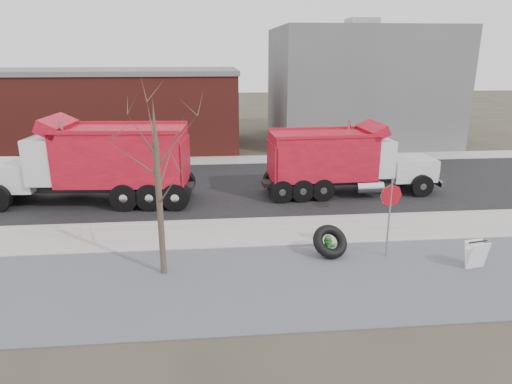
{
  "coord_description": "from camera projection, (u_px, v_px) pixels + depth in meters",
  "views": [
    {
      "loc": [
        -1.62,
        -15.16,
        6.38
      ],
      "look_at": [
        -0.1,
        0.87,
        1.4
      ],
      "focal_mm": 32.0,
      "sensor_mm": 36.0,
      "label": 1
    }
  ],
  "objects": [
    {
      "name": "building_brick",
      "position": [
        89.0,
        109.0,
        30.93
      ],
      "size": [
        20.2,
        8.2,
        5.3
      ],
      "color": "maroon",
      "rests_on": "ground"
    },
    {
      "name": "sidewalk",
      "position": [
        260.0,
        233.0,
        16.68
      ],
      "size": [
        60.0,
        2.5,
        0.06
      ],
      "primitive_type": "cube",
      "color": "#9E9B93",
      "rests_on": "ground"
    },
    {
      "name": "truck_tire",
      "position": [
        330.0,
        241.0,
        14.7
      ],
      "size": [
        1.37,
        1.27,
        1.06
      ],
      "color": "black",
      "rests_on": "ground"
    },
    {
      "name": "bare_tree",
      "position": [
        157.0,
        167.0,
        12.72
      ],
      "size": [
        3.2,
        3.2,
        5.2
      ],
      "color": "#382D23",
      "rests_on": "ground"
    },
    {
      "name": "dump_truck_red_a",
      "position": [
        343.0,
        159.0,
        20.87
      ],
      "size": [
        8.14,
        2.54,
        3.27
      ],
      "rotation": [
        0.0,
        0.0,
        0.04
      ],
      "color": "black",
      "rests_on": "ground"
    },
    {
      "name": "ground",
      "position": [
        261.0,
        236.0,
        16.45
      ],
      "size": [
        120.0,
        120.0,
        0.0
      ],
      "primitive_type": "plane",
      "color": "#383328",
      "rests_on": "ground"
    },
    {
      "name": "dump_truck_red_b",
      "position": [
        96.0,
        160.0,
        19.51
      ],
      "size": [
        9.0,
        3.17,
        3.75
      ],
      "rotation": [
        0.0,
        0.0,
        3.07
      ],
      "color": "black",
      "rests_on": "ground"
    },
    {
      "name": "stop_sign",
      "position": [
        390.0,
        204.0,
        14.25
      ],
      "size": [
        0.72,
        0.13,
        2.66
      ],
      "rotation": [
        0.0,
        0.0,
        -0.25
      ],
      "color": "gray",
      "rests_on": "ground"
    },
    {
      "name": "curb",
      "position": [
        257.0,
        220.0,
        17.91
      ],
      "size": [
        60.0,
        0.15,
        0.11
      ],
      "primitive_type": "cube",
      "color": "#9E9B93",
      "rests_on": "ground"
    },
    {
      "name": "sandwich_board",
      "position": [
        476.0,
        254.0,
        13.85
      ],
      "size": [
        0.7,
        0.5,
        0.89
      ],
      "rotation": [
        0.0,
        0.0,
        0.17
      ],
      "color": "white",
      "rests_on": "ground"
    },
    {
      "name": "gravel_verge",
      "position": [
        274.0,
        282.0,
        13.12
      ],
      "size": [
        60.0,
        5.0,
        0.03
      ],
      "primitive_type": "cube",
      "color": "slate",
      "rests_on": "ground"
    },
    {
      "name": "building_grey",
      "position": [
        358.0,
        85.0,
        33.2
      ],
      "size": [
        12.0,
        10.0,
        8.0
      ],
      "color": "slate",
      "rests_on": "ground"
    },
    {
      "name": "fire_hydrant",
      "position": [
        328.0,
        247.0,
        14.71
      ],
      "size": [
        0.42,
        0.41,
        0.75
      ],
      "rotation": [
        0.0,
        0.0,
        -0.01
      ],
      "color": "#2C6626",
      "rests_on": "ground"
    },
    {
      "name": "road",
      "position": [
        248.0,
        187.0,
        22.44
      ],
      "size": [
        60.0,
        9.4,
        0.02
      ],
      "primitive_type": "cube",
      "color": "black",
      "rests_on": "ground"
    },
    {
      "name": "far_sidewalk",
      "position": [
        240.0,
        160.0,
        27.85
      ],
      "size": [
        60.0,
        2.0,
        0.06
      ],
      "primitive_type": "cube",
      "color": "#9E9B93",
      "rests_on": "ground"
    }
  ]
}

